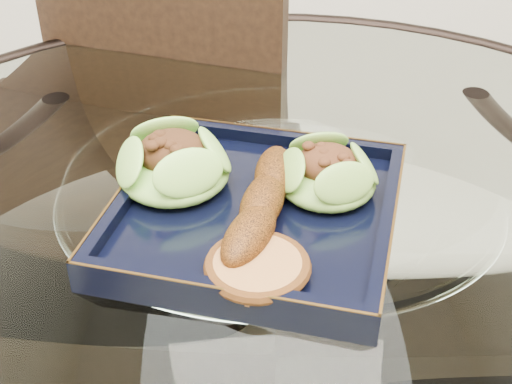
{
  "coord_description": "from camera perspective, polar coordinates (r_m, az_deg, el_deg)",
  "views": [
    {
      "loc": [
        -0.04,
        -0.57,
        1.2
      ],
      "look_at": [
        -0.02,
        -0.01,
        0.8
      ],
      "focal_mm": 50.0,
      "sensor_mm": 36.0,
      "label": 1
    }
  ],
  "objects": [
    {
      "name": "dining_table",
      "position": [
        0.83,
        1.59,
        -11.33
      ],
      "size": [
        1.13,
        1.13,
        0.77
      ],
      "color": "white",
      "rests_on": "ground"
    },
    {
      "name": "lettuce_wrap_right",
      "position": [
        0.72,
        5.7,
        1.25
      ],
      "size": [
        0.12,
        0.12,
        0.04
      ],
      "primitive_type": "ellipsoid",
      "rotation": [
        0.0,
        0.0,
        -0.21
      ],
      "color": "#548E29",
      "rests_on": "navy_plate"
    },
    {
      "name": "roasted_plantain",
      "position": [
        0.68,
        0.52,
        -0.84
      ],
      "size": [
        0.09,
        0.19,
        0.04
      ],
      "primitive_type": "ellipsoid",
      "rotation": [
        0.0,
        0.0,
        1.3
      ],
      "color": "#69330B",
      "rests_on": "navy_plate"
    },
    {
      "name": "lettuce_wrap_left",
      "position": [
        0.73,
        -6.61,
        2.0
      ],
      "size": [
        0.12,
        0.12,
        0.04
      ],
      "primitive_type": "ellipsoid",
      "rotation": [
        0.0,
        0.0,
        -0.1
      ],
      "color": "#5DAE32",
      "rests_on": "navy_plate"
    },
    {
      "name": "crumb_patty",
      "position": [
        0.62,
        0.12,
        -6.11
      ],
      "size": [
        0.08,
        0.08,
        0.02
      ],
      "primitive_type": "cylinder",
      "rotation": [
        0.0,
        0.0,
        0.01
      ],
      "color": "#AF753A",
      "rests_on": "navy_plate"
    },
    {
      "name": "dining_chair",
      "position": [
        1.12,
        -9.06,
        -2.73
      ],
      "size": [
        0.51,
        0.51,
        0.93
      ],
      "rotation": [
        0.0,
        0.0,
        -0.34
      ],
      "color": "black",
      "rests_on": "ground"
    },
    {
      "name": "navy_plate",
      "position": [
        0.71,
        -0.0,
        -1.99
      ],
      "size": [
        0.33,
        0.33,
        0.02
      ],
      "primitive_type": "cube",
      "rotation": [
        0.0,
        0.0,
        -0.27
      ],
      "color": "black",
      "rests_on": "dining_table"
    }
  ]
}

